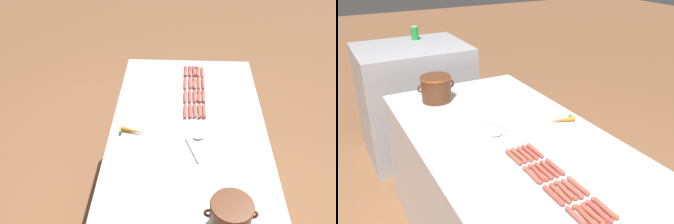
{
  "view_description": "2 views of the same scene",
  "coord_description": "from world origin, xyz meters",
  "views": [
    {
      "loc": [
        0.06,
        1.76,
        2.43
      ],
      "look_at": [
        0.14,
        -0.23,
        0.88
      ],
      "focal_mm": 38.52,
      "sensor_mm": 36.0,
      "label": 1
    },
    {
      "loc": [
        -0.91,
        -1.65,
        1.88
      ],
      "look_at": [
        0.03,
        0.11,
        0.98
      ],
      "focal_mm": 39.96,
      "sensor_mm": 36.0,
      "label": 2
    }
  ],
  "objects": [
    {
      "name": "hot_dog_7",
      "position": [
        -0.08,
        -0.23,
        0.89
      ],
      "size": [
        0.03,
        0.15,
        0.02
      ],
      "color": "#B2513D",
      "rests_on": "griddle_counter"
    },
    {
      "name": "hot_dog_8",
      "position": [
        -0.04,
        -0.77,
        0.89
      ],
      "size": [
        0.03,
        0.15,
        0.02
      ],
      "color": "#B04D39",
      "rests_on": "griddle_counter"
    },
    {
      "name": "hot_dog_0",
      "position": [
        -0.11,
        -0.76,
        0.89
      ],
      "size": [
        0.02,
        0.15,
        0.02
      ],
      "color": "#AC4E40",
      "rests_on": "griddle_counter"
    },
    {
      "name": "hot_dog_5",
      "position": [
        -0.08,
        -0.59,
        0.89
      ],
      "size": [
        0.02,
        0.15,
        0.02
      ],
      "color": "#B5503A",
      "rests_on": "griddle_counter"
    },
    {
      "name": "hot_dog_12",
      "position": [
        -0.01,
        -0.77,
        0.89
      ],
      "size": [
        0.03,
        0.15,
        0.02
      ],
      "color": "#B3463F",
      "rests_on": "griddle_counter"
    },
    {
      "name": "hot_dog_11",
      "position": [
        -0.04,
        -0.24,
        0.89
      ],
      "size": [
        0.03,
        0.15,
        0.02
      ],
      "color": "#AD5040",
      "rests_on": "griddle_counter"
    },
    {
      "name": "hot_dog_9",
      "position": [
        -0.05,
        -0.59,
        0.89
      ],
      "size": [
        0.03,
        0.15,
        0.02
      ],
      "color": "#B1503D",
      "rests_on": "griddle_counter"
    },
    {
      "name": "hot_dog_1",
      "position": [
        -0.11,
        -0.59,
        0.89
      ],
      "size": [
        0.02,
        0.15,
        0.02
      ],
      "color": "#AC4639",
      "rests_on": "griddle_counter"
    },
    {
      "name": "hot_dog_3",
      "position": [
        -0.11,
        -0.23,
        0.89
      ],
      "size": [
        0.03,
        0.15,
        0.02
      ],
      "color": "#AC4F3B",
      "rests_on": "griddle_counter"
    },
    {
      "name": "hot_dog_16",
      "position": [
        0.02,
        -0.76,
        0.89
      ],
      "size": [
        0.03,
        0.15,
        0.02
      ],
      "color": "#B34E3A",
      "rests_on": "griddle_counter"
    },
    {
      "name": "hot_dog_18",
      "position": [
        0.02,
        -0.41,
        0.89
      ],
      "size": [
        0.02,
        0.15,
        0.02
      ],
      "color": "#BA4D3F",
      "rests_on": "griddle_counter"
    },
    {
      "name": "hot_dog_19",
      "position": [
        0.02,
        -0.23,
        0.89
      ],
      "size": [
        0.02,
        0.15,
        0.02
      ],
      "color": "#B64E3E",
      "rests_on": "griddle_counter"
    },
    {
      "name": "serving_spoon",
      "position": [
        -0.05,
        0.07,
        0.89
      ],
      "size": [
        0.13,
        0.27,
        0.02
      ],
      "color": "#B7B7BC",
      "rests_on": "griddle_counter"
    },
    {
      "name": "bean_pot",
      "position": [
        -0.2,
        0.69,
        0.98
      ],
      "size": [
        0.26,
        0.21,
        0.18
      ],
      "color": "#562D19",
      "rests_on": "griddle_counter"
    },
    {
      "name": "hot_dog_10",
      "position": [
        -0.04,
        -0.41,
        0.89
      ],
      "size": [
        0.02,
        0.15,
        0.02
      ],
      "color": "#AC4A3F",
      "rests_on": "griddle_counter"
    },
    {
      "name": "hot_dog_13",
      "position": [
        -0.01,
        -0.59,
        0.89
      ],
      "size": [
        0.03,
        0.15,
        0.02
      ],
      "color": "#B04C40",
      "rests_on": "griddle_counter"
    },
    {
      "name": "hot_dog_17",
      "position": [
        0.02,
        -0.59,
        0.89
      ],
      "size": [
        0.02,
        0.15,
        0.02
      ],
      "color": "#B0523F",
      "rests_on": "griddle_counter"
    },
    {
      "name": "carrot",
      "position": [
        0.36,
        -0.0,
        0.9
      ],
      "size": [
        0.18,
        0.07,
        0.03
      ],
      "color": "orange",
      "rests_on": "griddle_counter"
    },
    {
      "name": "hot_dog_2",
      "position": [
        -0.11,
        -0.42,
        0.89
      ],
      "size": [
        0.03,
        0.15,
        0.02
      ],
      "color": "#B05141",
      "rests_on": "griddle_counter"
    },
    {
      "name": "hot_dog_15",
      "position": [
        -0.01,
        -0.23,
        0.89
      ],
      "size": [
        0.02,
        0.15,
        0.02
      ],
      "color": "#B74539",
      "rests_on": "griddle_counter"
    },
    {
      "name": "hot_dog_14",
      "position": [
        -0.01,
        -0.41,
        0.89
      ],
      "size": [
        0.02,
        0.15,
        0.02
      ],
      "color": "#B6493C",
      "rests_on": "griddle_counter"
    },
    {
      "name": "griddle_counter",
      "position": [
        0.0,
        0.0,
        0.44
      ],
      "size": [
        1.03,
        1.94,
        0.88
      ],
      "color": "#BCBCC1",
      "rests_on": "ground_plane"
    },
    {
      "name": "ground_plane",
      "position": [
        0.0,
        0.0,
        0.0
      ],
      "size": [
        20.0,
        20.0,
        0.0
      ],
      "primitive_type": "plane",
      "color": "brown"
    },
    {
      "name": "hot_dog_6",
      "position": [
        -0.08,
        -0.41,
        0.89
      ],
      "size": [
        0.03,
        0.15,
        0.02
      ],
      "color": "#B64738",
      "rests_on": "griddle_counter"
    },
    {
      "name": "hot_dog_4",
      "position": [
        -0.08,
        -0.76,
        0.89
      ],
      "size": [
        0.03,
        0.15,
        0.02
      ],
      "color": "#B84C38",
      "rests_on": "griddle_counter"
    }
  ]
}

